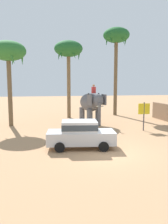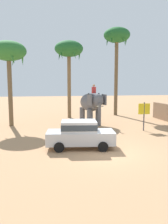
{
  "view_description": "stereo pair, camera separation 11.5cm",
  "coord_description": "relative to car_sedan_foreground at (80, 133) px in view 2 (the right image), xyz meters",
  "views": [
    {
      "loc": [
        -3.57,
        -12.08,
        3.92
      ],
      "look_at": [
        -0.05,
        5.97,
        1.6
      ],
      "focal_mm": 35.84,
      "sensor_mm": 36.0,
      "label": 1
    },
    {
      "loc": [
        -3.46,
        -12.1,
        3.92
      ],
      "look_at": [
        -0.05,
        5.97,
        1.6
      ],
      "focal_mm": 35.84,
      "sensor_mm": 36.0,
      "label": 2
    }
  ],
  "objects": [
    {
      "name": "ground_plane",
      "position": [
        1.23,
        -1.08,
        -0.93
      ],
      "size": [
        120.0,
        120.0,
        0.0
      ],
      "primitive_type": "plane",
      "color": "tan"
    },
    {
      "name": "car_sedan_foreground",
      "position": [
        0.0,
        0.0,
        0.0
      ],
      "size": [
        4.29,
        2.28,
        1.7
      ],
      "color": "#B7BABF",
      "rests_on": "ground"
    },
    {
      "name": "elephant_with_mahout",
      "position": [
        2.36,
        7.53,
        1.06
      ],
      "size": [
        2.24,
        4.0,
        3.88
      ],
      "color": "slate",
      "rests_on": "ground"
    },
    {
      "name": "palm_tree_behind_elephant",
      "position": [
        -5.11,
        8.46,
        5.74
      ],
      "size": [
        3.2,
        3.2,
        7.78
      ],
      "color": "brown",
      "rests_on": "ground"
    },
    {
      "name": "palm_tree_near_hut",
      "position": [
        6.88,
        13.64,
        8.42
      ],
      "size": [
        3.2,
        3.2,
        10.71
      ],
      "color": "brown",
      "rests_on": "ground"
    },
    {
      "name": "palm_tree_left_of_road",
      "position": [
        0.88,
        12.51,
        6.64
      ],
      "size": [
        3.2,
        3.2,
        8.75
      ],
      "color": "brown",
      "rests_on": "ground"
    },
    {
      "name": "signboard_yellow",
      "position": [
        6.14,
        4.08,
        0.76
      ],
      "size": [
        1.0,
        0.1,
        2.4
      ],
      "color": "#4C4C51",
      "rests_on": "ground"
    }
  ]
}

